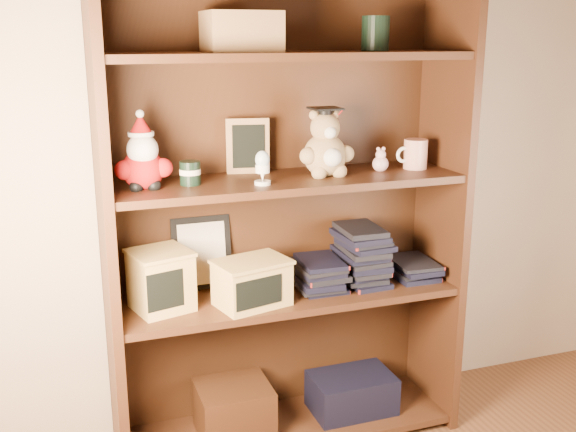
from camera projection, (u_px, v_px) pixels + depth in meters
name	position (u px, v px, depth m)	size (l,w,h in m)	color
bookcase	(282.00, 224.00, 2.29)	(1.20, 0.35, 1.60)	#3D2111
shelf_lower	(288.00, 296.00, 2.30)	(1.14, 0.33, 0.02)	#3D2111
shelf_upper	(288.00, 181.00, 2.20)	(1.14, 0.33, 0.02)	#3D2111
santa_plush	(143.00, 159.00, 2.02)	(0.17, 0.13, 0.25)	#A50F0F
teachers_tin	(190.00, 173.00, 2.08)	(0.07, 0.07, 0.07)	black
chalkboard_plaque	(248.00, 147.00, 2.25)	(0.14, 0.09, 0.18)	#9E7547
egg_cup	(262.00, 166.00, 2.08)	(0.05, 0.05, 0.11)	white
grad_teddy_bear	(326.00, 149.00, 2.21)	(0.19, 0.16, 0.23)	#A38456
pink_figurine	(380.00, 162.00, 2.30)	(0.05, 0.05, 0.09)	#D6A5A5
teacher_mug	(415.00, 154.00, 2.33)	(0.12, 0.08, 0.10)	silver
certificate_frame	(202.00, 253.00, 2.31)	(0.20, 0.05, 0.25)	black
treats_box	(161.00, 280.00, 2.14)	(0.22, 0.22, 0.19)	#DAB059
pencils_box	(252.00, 282.00, 2.17)	(0.26, 0.22, 0.15)	#DAB059
book_stack_left	(319.00, 273.00, 2.32)	(0.14, 0.20, 0.11)	black
book_stack_mid	(361.00, 257.00, 2.36)	(0.14, 0.20, 0.19)	black
book_stack_right	(411.00, 268.00, 2.45)	(0.14, 0.20, 0.06)	black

